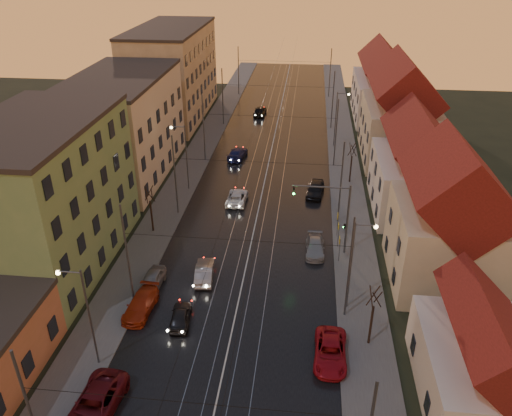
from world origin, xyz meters
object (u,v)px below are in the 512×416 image
(street_lamp_2, at_px, (184,151))
(street_lamp_0, at_px, (84,309))
(driving_car_2, at_px, (237,197))
(parked_left_1, at_px, (95,405))
(traffic_light_mast, at_px, (337,211))
(parked_right_1, at_px, (315,247))
(driving_car_1, at_px, (205,272))
(parked_right_0, at_px, (330,352))
(driving_car_3, at_px, (237,153))
(street_lamp_1, at_px, (356,258))
(driving_car_0, at_px, (181,316))
(parked_left_2, at_px, (141,305))
(parked_left_3, at_px, (152,281))
(driving_car_4, at_px, (260,111))
(street_lamp_3, at_px, (338,114))
(parked_right_2, at_px, (315,189))

(street_lamp_2, bearing_deg, street_lamp_0, -90.00)
(driving_car_2, height_order, parked_left_1, parked_left_1)
(traffic_light_mast, bearing_deg, parked_right_1, -176.47)
(driving_car_1, height_order, parked_right_1, driving_car_1)
(parked_right_0, bearing_deg, driving_car_3, 109.90)
(street_lamp_0, relative_size, street_lamp_1, 1.00)
(street_lamp_1, xyz_separation_m, driving_car_1, (-12.49, 2.73, -4.18))
(street_lamp_2, distance_m, driving_car_1, 18.66)
(street_lamp_0, relative_size, traffic_light_mast, 1.11)
(street_lamp_0, relative_size, driving_car_3, 1.64)
(driving_car_3, bearing_deg, driving_car_0, 97.42)
(driving_car_2, bearing_deg, driving_car_1, 87.63)
(parked_left_2, distance_m, parked_left_3, 3.22)
(parked_left_1, height_order, parked_left_2, parked_left_1)
(street_lamp_0, xyz_separation_m, driving_car_2, (6.50, 25.38, -4.25))
(driving_car_0, relative_size, driving_car_3, 0.75)
(street_lamp_0, distance_m, street_lamp_2, 28.00)
(street_lamp_1, relative_size, driving_car_4, 1.72)
(driving_car_1, height_order, parked_left_2, driving_car_1)
(parked_left_2, height_order, parked_right_1, parked_left_2)
(street_lamp_1, height_order, street_lamp_2, same)
(parked_left_2, height_order, parked_left_3, parked_left_3)
(street_lamp_3, distance_m, driving_car_1, 35.78)
(parked_left_2, xyz_separation_m, parked_left_3, (-0.04, 3.22, 0.01))
(driving_car_0, xyz_separation_m, driving_car_3, (-0.30, 33.40, 0.09))
(street_lamp_2, distance_m, parked_right_1, 19.99)
(street_lamp_3, relative_size, traffic_light_mast, 1.11)
(street_lamp_3, bearing_deg, parked_left_2, -113.55)
(traffic_light_mast, height_order, driving_car_4, traffic_light_mast)
(parked_right_2, bearing_deg, driving_car_4, 114.79)
(driving_car_4, bearing_deg, traffic_light_mast, 108.21)
(street_lamp_1, relative_size, street_lamp_3, 1.00)
(driving_car_1, height_order, driving_car_4, driving_car_4)
(parked_left_1, bearing_deg, street_lamp_3, 75.04)
(traffic_light_mast, relative_size, driving_car_2, 1.56)
(traffic_light_mast, bearing_deg, parked_right_0, -92.71)
(street_lamp_0, relative_size, driving_car_1, 1.87)
(street_lamp_3, height_order, driving_car_0, street_lamp_3)
(street_lamp_2, relative_size, parked_right_1, 1.88)
(street_lamp_0, relative_size, parked_right_1, 1.88)
(parked_left_1, bearing_deg, driving_car_2, 84.78)
(parked_right_0, bearing_deg, parked_right_1, 96.57)
(parked_right_1, height_order, parked_right_2, parked_right_2)
(street_lamp_0, bearing_deg, parked_right_2, 61.44)
(street_lamp_1, bearing_deg, parked_right_0, -106.94)
(street_lamp_3, relative_size, parked_right_2, 1.76)
(street_lamp_1, relative_size, parked_left_1, 1.44)
(street_lamp_3, bearing_deg, driving_car_1, -110.58)
(driving_car_0, bearing_deg, street_lamp_3, -115.03)
(parked_left_1, distance_m, parked_right_0, 15.96)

